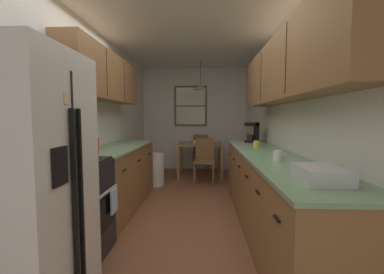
% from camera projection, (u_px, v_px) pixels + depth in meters
% --- Properties ---
extents(ground_plane, '(12.00, 12.00, 0.00)m').
position_uv_depth(ground_plane, '(188.00, 203.00, 3.88)').
color(ground_plane, brown).
extents(wall_left, '(0.10, 9.00, 2.55)m').
position_uv_depth(wall_left, '(100.00, 120.00, 3.85)').
color(wall_left, white).
rests_on(wall_left, ground).
extents(wall_right, '(0.10, 9.00, 2.55)m').
position_uv_depth(wall_right, '(279.00, 120.00, 3.72)').
color(wall_right, white).
rests_on(wall_right, ground).
extents(wall_back, '(4.40, 0.10, 2.55)m').
position_uv_depth(wall_back, '(195.00, 119.00, 6.42)').
color(wall_back, white).
rests_on(wall_back, ground).
extents(ceiling_slab, '(4.40, 9.00, 0.08)m').
position_uv_depth(ceiling_slab, '(188.00, 30.00, 3.68)').
color(ceiling_slab, white).
extents(refrigerator, '(0.76, 0.73, 1.74)m').
position_uv_depth(refrigerator, '(19.00, 188.00, 1.60)').
color(refrigerator, white).
rests_on(refrigerator, ground).
extents(stove_range, '(0.66, 0.63, 1.10)m').
position_uv_depth(stove_range, '(70.00, 209.00, 2.33)').
color(stove_range, black).
rests_on(stove_range, ground).
extents(microwave_over_range, '(0.39, 0.59, 0.36)m').
position_uv_depth(microwave_over_range, '(53.00, 73.00, 2.24)').
color(microwave_over_range, black).
extents(counter_left, '(0.64, 2.02, 0.90)m').
position_uv_depth(counter_left, '(118.00, 177.00, 3.65)').
color(counter_left, olive).
rests_on(counter_left, ground).
extents(upper_cabinets_left, '(0.33, 2.10, 0.64)m').
position_uv_depth(upper_cabinets_left, '(105.00, 77.00, 3.50)').
color(upper_cabinets_left, olive).
extents(counter_right, '(0.64, 3.34, 0.90)m').
position_uv_depth(counter_right, '(269.00, 192.00, 2.91)').
color(counter_right, olive).
rests_on(counter_right, ground).
extents(upper_cabinets_right, '(0.33, 3.02, 0.69)m').
position_uv_depth(upper_cabinets_right, '(286.00, 69.00, 2.75)').
color(upper_cabinets_right, olive).
extents(dining_table, '(0.97, 0.88, 0.74)m').
position_uv_depth(dining_table, '(200.00, 148.00, 5.65)').
color(dining_table, olive).
rests_on(dining_table, ground).
extents(dining_chair_near, '(0.42, 0.42, 0.90)m').
position_uv_depth(dining_chair_near, '(204.00, 159.00, 5.01)').
color(dining_chair_near, brown).
rests_on(dining_chair_near, ground).
extents(dining_chair_far, '(0.43, 0.43, 0.90)m').
position_uv_depth(dining_chair_far, '(201.00, 150.00, 6.30)').
color(dining_chair_far, brown).
rests_on(dining_chair_far, ground).
extents(pendant_light, '(0.33, 0.33, 0.62)m').
position_uv_depth(pendant_light, '(200.00, 87.00, 5.54)').
color(pendant_light, black).
extents(back_window, '(0.81, 0.05, 1.00)m').
position_uv_depth(back_window, '(191.00, 106.00, 6.33)').
color(back_window, brown).
extents(trash_bin, '(0.34, 0.34, 0.62)m').
position_uv_depth(trash_bin, '(155.00, 169.00, 4.89)').
color(trash_bin, white).
rests_on(trash_bin, ground).
extents(storage_canister, '(0.10, 0.10, 0.21)m').
position_uv_depth(storage_canister, '(94.00, 145.00, 2.85)').
color(storage_canister, red).
rests_on(storage_canister, counter_left).
extents(dish_towel, '(0.02, 0.16, 0.24)m').
position_uv_depth(dish_towel, '(114.00, 201.00, 2.47)').
color(dish_towel, silver).
extents(coffee_maker, '(0.22, 0.18, 0.33)m').
position_uv_depth(coffee_maker, '(253.00, 132.00, 4.21)').
color(coffee_maker, black).
rests_on(coffee_maker, counter_right).
extents(mug_by_coffeemaker, '(0.12, 0.08, 0.09)m').
position_uv_depth(mug_by_coffeemaker, '(256.00, 144.00, 3.53)').
color(mug_by_coffeemaker, '#E5CC4C').
rests_on(mug_by_coffeemaker, counter_right).
extents(mug_spare, '(0.13, 0.09, 0.10)m').
position_uv_depth(mug_spare, '(278.00, 155.00, 2.43)').
color(mug_spare, white).
rests_on(mug_spare, counter_right).
extents(dish_rack, '(0.28, 0.34, 0.10)m').
position_uv_depth(dish_rack, '(321.00, 174.00, 1.63)').
color(dish_rack, silver).
rests_on(dish_rack, counter_right).
extents(table_serving_bowl, '(0.17, 0.17, 0.06)m').
position_uv_depth(table_serving_bowl, '(196.00, 142.00, 5.72)').
color(table_serving_bowl, '#E0D14C').
rests_on(table_serving_bowl, dining_table).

